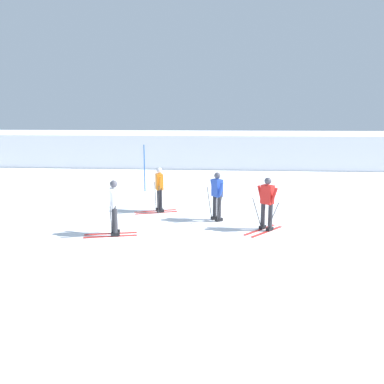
% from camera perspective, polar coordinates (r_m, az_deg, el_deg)
% --- Properties ---
extents(ground_plane, '(120.00, 120.00, 0.00)m').
position_cam_1_polar(ground_plane, '(9.01, 0.37, -12.21)').
color(ground_plane, white).
extents(far_snow_ridge, '(80.00, 9.52, 2.29)m').
position_cam_1_polar(far_snow_ridge, '(30.31, 3.68, 6.68)').
color(far_snow_ridge, white).
rests_on(far_snow_ridge, ground).
extents(skier_blue, '(1.53, 1.21, 1.71)m').
position_cam_1_polar(skier_blue, '(13.14, 3.75, -0.47)').
color(skier_blue, silver).
rests_on(skier_blue, ground).
extents(skier_orange, '(1.63, 0.95, 1.71)m').
position_cam_1_polar(skier_orange, '(14.40, -4.95, 0.56)').
color(skier_orange, red).
rests_on(skier_orange, ground).
extents(skier_red, '(1.32, 1.46, 1.71)m').
position_cam_1_polar(skier_red, '(12.25, 11.18, -1.54)').
color(skier_red, red).
rests_on(skier_red, ground).
extents(skier_white, '(1.64, 0.98, 1.71)m').
position_cam_1_polar(skier_white, '(11.76, -11.62, -2.10)').
color(skier_white, red).
rests_on(skier_white, ground).
extents(trail_marker_pole, '(0.05, 0.05, 2.26)m').
position_cam_1_polar(trail_marker_pole, '(18.45, -7.15, 3.56)').
color(trail_marker_pole, '#1E56AD').
rests_on(trail_marker_pole, ground).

